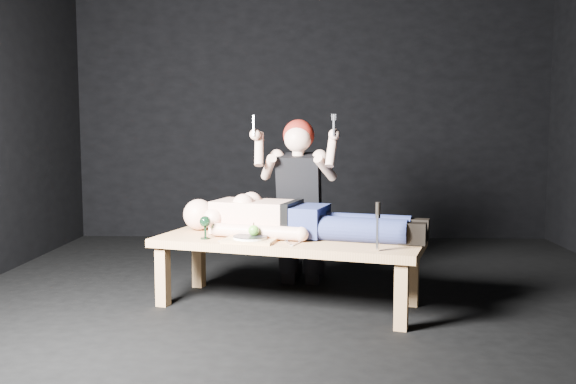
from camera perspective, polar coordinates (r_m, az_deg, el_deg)
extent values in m
plane|color=black|center=(4.24, 2.27, -10.04)|extent=(5.00, 5.00, 0.00)
plane|color=black|center=(6.59, 2.20, 8.74)|extent=(5.00, 0.00, 5.00)
cube|color=tan|center=(4.07, -0.02, -7.45)|extent=(1.85, 1.12, 0.45)
cube|color=tan|center=(3.91, -3.52, -4.48)|extent=(0.36, 0.29, 0.02)
cylinder|color=white|center=(3.91, -3.53, -4.23)|extent=(0.25, 0.25, 0.02)
sphere|color=#48A020|center=(3.91, -3.20, -3.58)|extent=(0.07, 0.07, 0.07)
cube|color=#B2B2B7|center=(4.00, -5.84, -4.37)|extent=(0.07, 0.18, 0.01)
cube|color=#B2B2B7|center=(3.83, 0.84, -4.78)|extent=(0.08, 0.18, 0.01)
cube|color=#B2B2B7|center=(3.88, -0.08, -4.65)|extent=(0.07, 0.18, 0.01)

